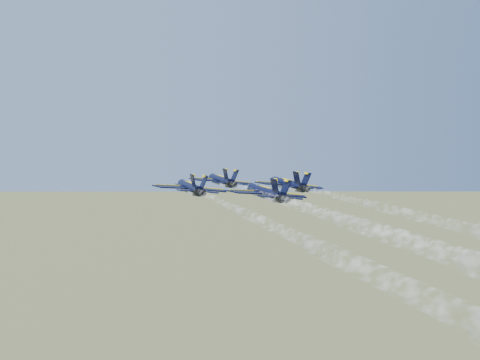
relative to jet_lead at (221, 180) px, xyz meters
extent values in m
cylinder|color=black|center=(0.02, -0.37, 0.04)|extent=(2.77, 14.60, 2.04)
cone|color=black|center=(-0.42, 8.30, 0.04)|extent=(2.18, 2.95, 2.04)
ellipsoid|color=black|center=(-0.10, 3.35, 0.64)|extent=(1.29, 2.68, 1.00)
cube|color=gray|center=(-0.05, -0.37, -0.67)|extent=(2.34, 13.10, 0.66)
cube|color=black|center=(-3.64, -1.43, 0.31)|extent=(7.17, 5.53, 0.84)
cube|color=yellow|center=(-3.73, 0.43, 0.42)|extent=(5.89, 2.55, 0.86)
cube|color=black|center=(3.76, -1.06, -0.44)|extent=(7.03, 5.03, 0.84)
cube|color=yellow|center=(3.67, 0.80, -0.34)|extent=(6.04, 1.97, 0.86)
cube|color=black|center=(-1.91, -7.41, 0.27)|extent=(3.32, 2.79, 0.44)
cube|color=black|center=(2.66, -7.18, -0.19)|extent=(3.26, 2.59, 0.44)
cube|color=black|center=(-0.44, -6.57, 1.66)|extent=(0.89, 2.45, 2.82)
cube|color=black|center=(1.41, -6.47, 1.47)|extent=(1.43, 2.47, 2.68)
cylinder|color=black|center=(-0.09, -8.08, -0.02)|extent=(1.38, 1.38, 1.32)
cylinder|color=black|center=(0.89, -8.03, -0.12)|extent=(1.38, 1.38, 1.32)
cylinder|color=black|center=(-9.05, -13.27, 0.04)|extent=(2.77, 14.60, 2.04)
cone|color=black|center=(-9.49, -4.60, 0.04)|extent=(2.18, 2.95, 2.04)
ellipsoid|color=black|center=(-9.17, -9.55, 0.64)|extent=(1.29, 2.68, 1.00)
cube|color=gray|center=(-9.12, -13.28, -0.67)|extent=(2.34, 13.10, 0.66)
cube|color=black|center=(-12.71, -14.33, 0.31)|extent=(7.17, 5.53, 0.84)
cube|color=yellow|center=(-12.80, -12.47, 0.42)|extent=(5.89, 2.55, 0.86)
cube|color=black|center=(-5.31, -13.96, -0.44)|extent=(7.03, 5.03, 0.84)
cube|color=yellow|center=(-5.40, -12.10, -0.34)|extent=(6.04, 1.97, 0.86)
cube|color=black|center=(-10.98, -20.31, 0.27)|extent=(3.32, 2.79, 0.44)
cube|color=black|center=(-6.41, -20.08, -0.19)|extent=(3.26, 2.59, 0.44)
cube|color=black|center=(-9.51, -19.47, 1.66)|extent=(0.89, 2.45, 2.82)
cube|color=black|center=(-7.66, -19.37, 1.47)|extent=(1.43, 2.47, 2.68)
cylinder|color=black|center=(-9.16, -20.99, -0.02)|extent=(1.38, 1.38, 1.32)
cylinder|color=black|center=(-8.18, -20.94, -0.12)|extent=(1.38, 1.38, 1.32)
cylinder|color=black|center=(11.18, -11.98, 0.04)|extent=(2.77, 14.60, 2.04)
cone|color=black|center=(10.75, -3.31, 0.04)|extent=(2.18, 2.95, 2.04)
ellipsoid|color=black|center=(11.06, -8.26, 0.64)|extent=(1.29, 2.68, 1.00)
cube|color=gray|center=(11.11, -11.99, -0.67)|extent=(2.34, 13.10, 0.66)
cube|color=black|center=(7.52, -13.04, 0.31)|extent=(7.17, 5.53, 0.84)
cube|color=yellow|center=(7.44, -11.18, 0.42)|extent=(5.89, 2.55, 0.86)
cube|color=black|center=(14.92, -12.67, -0.44)|extent=(7.03, 5.03, 0.84)
cube|color=yellow|center=(14.83, -10.81, -0.34)|extent=(6.04, 1.97, 0.86)
cube|color=black|center=(9.25, -19.02, 0.27)|extent=(3.32, 2.79, 0.44)
cube|color=black|center=(13.82, -18.79, -0.19)|extent=(3.26, 2.59, 0.44)
cube|color=black|center=(10.73, -18.18, 1.66)|extent=(0.89, 2.45, 2.82)
cube|color=black|center=(12.58, -18.08, 1.47)|extent=(1.43, 2.47, 2.68)
cylinder|color=black|center=(11.07, -19.70, -0.02)|extent=(1.38, 1.38, 1.32)
cylinder|color=black|center=(12.05, -19.65, -0.12)|extent=(1.38, 1.38, 1.32)
cylinder|color=black|center=(2.21, -25.44, 0.04)|extent=(2.77, 14.60, 2.04)
cone|color=black|center=(1.77, -16.77, 0.04)|extent=(2.18, 2.95, 2.04)
ellipsoid|color=black|center=(2.08, -21.72, 0.64)|extent=(1.29, 2.68, 1.00)
cube|color=gray|center=(2.13, -25.44, -0.67)|extent=(2.34, 13.10, 0.66)
cube|color=black|center=(-1.46, -26.50, 0.31)|extent=(7.17, 5.53, 0.84)
cube|color=yellow|center=(-1.54, -24.64, 0.42)|extent=(5.89, 2.55, 0.86)
cube|color=black|center=(5.94, -26.13, -0.44)|extent=(7.03, 5.03, 0.84)
cube|color=yellow|center=(5.86, -24.27, -0.34)|extent=(6.04, 1.97, 0.86)
cube|color=black|center=(0.27, -32.48, 0.27)|extent=(3.32, 2.79, 0.44)
cube|color=black|center=(4.84, -32.25, -0.19)|extent=(3.26, 2.59, 0.44)
cube|color=black|center=(1.75, -31.64, 1.66)|extent=(0.89, 2.45, 2.82)
cube|color=black|center=(3.60, -31.54, 1.47)|extent=(1.43, 2.47, 2.68)
cylinder|color=black|center=(2.10, -33.15, -0.02)|extent=(1.38, 1.38, 1.32)
cylinder|color=black|center=(3.07, -33.10, -0.12)|extent=(1.38, 1.38, 1.32)
cylinder|color=white|center=(1.00, -19.62, 0.04)|extent=(2.30, 24.23, 1.08)
cylinder|color=white|center=(2.15, -42.43, 0.04)|extent=(2.71, 24.25, 1.49)
cylinder|color=white|center=(3.31, -65.24, 0.04)|extent=(3.19, 24.28, 1.97)
cylinder|color=white|center=(-8.07, -32.53, 0.04)|extent=(2.30, 24.23, 1.08)
cylinder|color=white|center=(-6.92, -55.33, 0.04)|extent=(2.71, 24.25, 1.49)
cylinder|color=white|center=(-5.76, -78.14, 0.04)|extent=(3.19, 24.28, 1.97)
cylinder|color=white|center=(12.16, -31.24, 0.04)|extent=(2.30, 24.23, 1.08)
cylinder|color=white|center=(13.31, -54.04, 0.04)|extent=(2.71, 24.25, 1.49)
cylinder|color=white|center=(3.18, -44.69, 0.04)|extent=(2.30, 24.23, 1.08)
cylinder|color=white|center=(4.34, -67.50, 0.04)|extent=(2.71, 24.25, 1.49)
camera|label=1|loc=(-25.93, -113.35, 10.46)|focal=40.00mm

